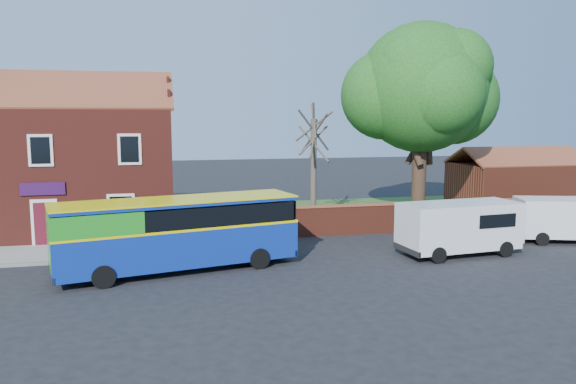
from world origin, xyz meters
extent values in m
plane|color=black|center=(0.00, 0.00, 0.00)|extent=(120.00, 120.00, 0.00)
cube|color=gray|center=(-7.00, 5.75, 0.06)|extent=(18.00, 3.50, 0.12)
cube|color=slate|center=(-7.00, 4.00, 0.07)|extent=(18.00, 0.15, 0.14)
cube|color=#426B28|center=(13.00, 13.00, 0.02)|extent=(26.00, 12.00, 0.04)
cube|color=maroon|center=(-7.00, 11.50, 3.25)|extent=(12.00, 8.00, 6.50)
cube|color=brown|center=(-7.00, 9.50, 7.50)|extent=(12.30, 4.08, 2.16)
cube|color=brown|center=(-7.00, 13.50, 7.50)|extent=(12.30, 4.08, 2.16)
cube|color=black|center=(-7.00, 7.47, 4.60)|extent=(1.10, 0.06, 1.50)
cube|color=#4C0F19|center=(-7.00, 7.45, 1.10)|extent=(0.95, 0.04, 2.10)
cube|color=silver|center=(-7.00, 7.47, 1.15)|extent=(1.20, 0.06, 2.30)
cube|color=#2D0D39|center=(-7.00, 7.44, 2.80)|extent=(2.00, 0.06, 0.60)
cube|color=maroon|center=(13.00, 7.00, 0.75)|extent=(22.00, 0.30, 1.50)
cube|color=brown|center=(13.00, 7.00, 1.55)|extent=(22.00, 0.38, 0.10)
cube|color=maroon|center=(22.00, 13.00, 1.50)|extent=(8.00, 5.00, 3.00)
cube|color=brown|center=(22.00, 11.75, 3.55)|extent=(8.20, 2.56, 1.24)
cube|color=brown|center=(22.00, 14.25, 3.55)|extent=(8.20, 2.56, 1.24)
cube|color=#0D2D98|center=(-0.97, 1.87, 1.09)|extent=(9.82, 4.43, 1.51)
cube|color=yellow|center=(-0.97, 1.87, 1.85)|extent=(9.84, 4.46, 0.10)
cube|color=black|center=(-0.97, 1.87, 2.30)|extent=(9.45, 4.37, 0.76)
cube|color=#229620|center=(-4.03, 1.18, 2.30)|extent=(3.70, 3.08, 0.81)
cube|color=#0D2D98|center=(-0.97, 1.87, 2.81)|extent=(9.82, 4.43, 0.14)
cube|color=yellow|center=(-0.97, 1.87, 2.89)|extent=(9.87, 4.48, 0.06)
cylinder|color=black|center=(-3.70, 0.11, 0.43)|extent=(0.90, 0.46, 0.86)
cylinder|color=black|center=(-4.19, 2.28, 0.43)|extent=(0.90, 0.46, 0.86)
cylinder|color=black|center=(2.25, 1.46, 0.43)|extent=(0.90, 0.46, 0.86)
cylinder|color=black|center=(1.76, 3.63, 0.43)|extent=(0.90, 0.46, 0.86)
cube|color=silver|center=(11.38, 1.79, 1.34)|extent=(5.55, 2.67, 2.04)
cube|color=black|center=(13.79, 2.02, 1.66)|extent=(0.26, 1.82, 0.80)
cube|color=black|center=(14.01, 2.05, 0.43)|extent=(0.31, 2.14, 0.26)
cylinder|color=black|center=(9.78, 0.61, 0.35)|extent=(0.73, 0.29, 0.71)
cylinder|color=black|center=(9.58, 2.62, 0.35)|extent=(0.73, 0.29, 0.71)
cylinder|color=black|center=(13.19, 0.95, 0.35)|extent=(0.73, 0.29, 0.71)
cylinder|color=black|center=(12.99, 2.96, 0.35)|extent=(0.73, 0.29, 0.71)
cube|color=silver|center=(18.02, 2.98, 1.22)|extent=(5.25, 3.30, 1.86)
cylinder|color=black|center=(16.26, 2.56, 0.32)|extent=(0.68, 0.40, 0.65)
cylinder|color=black|center=(16.79, 4.31, 0.32)|extent=(0.68, 0.40, 0.65)
cylinder|color=black|center=(13.32, 9.92, 2.40)|extent=(0.83, 0.83, 4.79)
sphere|color=#337A26|center=(13.32, 9.92, 7.81)|extent=(7.50, 7.50, 7.50)
sphere|color=#337A26|center=(15.51, 10.34, 7.19)|extent=(5.42, 5.42, 5.42)
sphere|color=#337A26|center=(11.35, 10.55, 7.40)|extent=(5.21, 5.21, 5.21)
cylinder|color=#4C4238|center=(6.92, 10.18, 3.02)|extent=(0.34, 0.34, 6.03)
cylinder|color=#4C4238|center=(6.92, 10.18, 5.17)|extent=(0.35, 2.94, 2.37)
cylinder|color=#4C4238|center=(6.92, 10.18, 4.95)|extent=(1.54, 2.17, 2.17)
cylinder|color=#4C4238|center=(6.92, 10.18, 5.38)|extent=(2.47, 1.13, 2.40)
camera|label=1|loc=(-1.54, -20.53, 6.17)|focal=35.00mm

